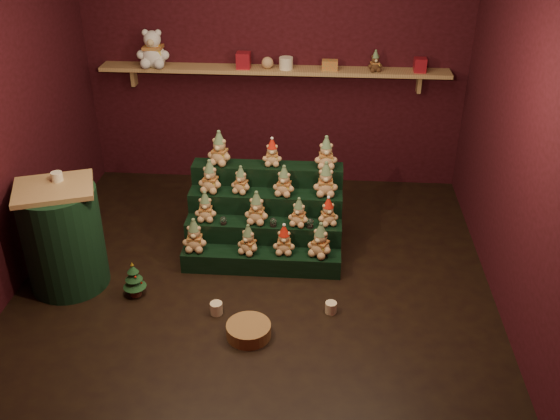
# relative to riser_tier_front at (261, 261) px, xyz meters

# --- Properties ---
(ground) EXTENTS (4.00, 4.00, 0.00)m
(ground) POSITION_rel_riser_tier_front_xyz_m (-0.03, -0.15, -0.09)
(ground) COLOR black
(ground) RESTS_ON ground
(back_wall) EXTENTS (4.00, 0.10, 2.80)m
(back_wall) POSITION_rel_riser_tier_front_xyz_m (-0.03, 1.90, 1.31)
(back_wall) COLOR black
(back_wall) RESTS_ON ground
(front_wall) EXTENTS (4.00, 0.10, 2.80)m
(front_wall) POSITION_rel_riser_tier_front_xyz_m (-0.03, -2.20, 1.31)
(front_wall) COLOR black
(front_wall) RESTS_ON ground
(right_wall) EXTENTS (0.10, 4.00, 2.80)m
(right_wall) POSITION_rel_riser_tier_front_xyz_m (2.02, -0.15, 1.31)
(right_wall) COLOR black
(right_wall) RESTS_ON ground
(back_shelf) EXTENTS (3.60, 0.26, 0.24)m
(back_shelf) POSITION_rel_riser_tier_front_xyz_m (-0.03, 1.72, 1.20)
(back_shelf) COLOR tan
(back_shelf) RESTS_ON ground
(riser_tier_front) EXTENTS (1.40, 0.22, 0.18)m
(riser_tier_front) POSITION_rel_riser_tier_front_xyz_m (0.00, 0.00, 0.00)
(riser_tier_front) COLOR black
(riser_tier_front) RESTS_ON ground
(riser_tier_midfront) EXTENTS (1.40, 0.22, 0.36)m
(riser_tier_midfront) POSITION_rel_riser_tier_front_xyz_m (0.00, 0.22, 0.09)
(riser_tier_midfront) COLOR black
(riser_tier_midfront) RESTS_ON ground
(riser_tier_midback) EXTENTS (1.40, 0.22, 0.54)m
(riser_tier_midback) POSITION_rel_riser_tier_front_xyz_m (0.00, 0.44, 0.18)
(riser_tier_midback) COLOR black
(riser_tier_midback) RESTS_ON ground
(riser_tier_back) EXTENTS (1.40, 0.22, 0.72)m
(riser_tier_back) POSITION_rel_riser_tier_front_xyz_m (0.00, 0.66, 0.27)
(riser_tier_back) COLOR black
(riser_tier_back) RESTS_ON ground
(teddy_0) EXTENTS (0.22, 0.20, 0.30)m
(teddy_0) POSITION_rel_riser_tier_front_xyz_m (-0.58, 0.01, 0.24)
(teddy_0) COLOR tan
(teddy_0) RESTS_ON riser_tier_front
(teddy_1) EXTENTS (0.25, 0.24, 0.27)m
(teddy_1) POSITION_rel_riser_tier_front_xyz_m (-0.11, -0.01, 0.22)
(teddy_1) COLOR tan
(teddy_1) RESTS_ON riser_tier_front
(teddy_2) EXTENTS (0.19, 0.17, 0.27)m
(teddy_2) POSITION_rel_riser_tier_front_xyz_m (0.20, 0.02, 0.22)
(teddy_2) COLOR tan
(teddy_2) RESTS_ON riser_tier_front
(teddy_3) EXTENTS (0.29, 0.28, 0.31)m
(teddy_3) POSITION_rel_riser_tier_front_xyz_m (0.52, 0.00, 0.24)
(teddy_3) COLOR tan
(teddy_3) RESTS_ON riser_tier_front
(teddy_4) EXTENTS (0.20, 0.18, 0.27)m
(teddy_4) POSITION_rel_riser_tier_front_xyz_m (-0.52, 0.23, 0.41)
(teddy_4) COLOR tan
(teddy_4) RESTS_ON riser_tier_midfront
(teddy_5) EXTENTS (0.23, 0.21, 0.29)m
(teddy_5) POSITION_rel_riser_tier_front_xyz_m (-0.06, 0.22, 0.42)
(teddy_5) COLOR tan
(teddy_5) RESTS_ON riser_tier_midfront
(teddy_6) EXTENTS (0.22, 0.21, 0.26)m
(teddy_6) POSITION_rel_riser_tier_front_xyz_m (0.32, 0.20, 0.40)
(teddy_6) COLOR tan
(teddy_6) RESTS_ON riser_tier_midfront
(teddy_7) EXTENTS (0.22, 0.21, 0.25)m
(teddy_7) POSITION_rel_riser_tier_front_xyz_m (0.57, 0.23, 0.40)
(teddy_7) COLOR tan
(teddy_7) RESTS_ON riser_tier_midfront
(teddy_8) EXTENTS (0.24, 0.23, 0.30)m
(teddy_8) POSITION_rel_riser_tier_front_xyz_m (-0.50, 0.44, 0.60)
(teddy_8) COLOR tan
(teddy_8) RESTS_ON riser_tier_midback
(teddy_9) EXTENTS (0.22, 0.21, 0.25)m
(teddy_9) POSITION_rel_riser_tier_front_xyz_m (-0.22, 0.44, 0.58)
(teddy_9) COLOR tan
(teddy_9) RESTS_ON riser_tier_midback
(teddy_10) EXTENTS (0.23, 0.21, 0.28)m
(teddy_10) POSITION_rel_riser_tier_front_xyz_m (0.17, 0.42, 0.59)
(teddy_10) COLOR tan
(teddy_10) RESTS_ON riser_tier_midback
(teddy_11) EXTENTS (0.23, 0.21, 0.31)m
(teddy_11) POSITION_rel_riser_tier_front_xyz_m (0.54, 0.45, 0.60)
(teddy_11) COLOR tan
(teddy_11) RESTS_ON riser_tier_midback
(teddy_12) EXTENTS (0.26, 0.25, 0.31)m
(teddy_12) POSITION_rel_riser_tier_front_xyz_m (-0.44, 0.65, 0.79)
(teddy_12) COLOR tan
(teddy_12) RESTS_ON riser_tier_back
(teddy_13) EXTENTS (0.19, 0.17, 0.25)m
(teddy_13) POSITION_rel_riser_tier_front_xyz_m (0.04, 0.67, 0.76)
(teddy_13) COLOR tan
(teddy_13) RESTS_ON riser_tier_back
(teddy_14) EXTENTS (0.23, 0.21, 0.29)m
(teddy_14) POSITION_rel_riser_tier_front_xyz_m (0.54, 0.65, 0.78)
(teddy_14) COLOR tan
(teddy_14) RESTS_ON riser_tier_back
(snow_globe_a) EXTENTS (0.06, 0.06, 0.08)m
(snow_globe_a) POSITION_rel_riser_tier_front_xyz_m (-0.35, 0.16, 0.31)
(snow_globe_a) COLOR black
(snow_globe_a) RESTS_ON riser_tier_midfront
(snow_globe_b) EXTENTS (0.06, 0.06, 0.08)m
(snow_globe_b) POSITION_rel_riser_tier_front_xyz_m (0.09, 0.16, 0.31)
(snow_globe_b) COLOR black
(snow_globe_b) RESTS_ON riser_tier_midfront
(snow_globe_c) EXTENTS (0.06, 0.06, 0.09)m
(snow_globe_c) POSITION_rel_riser_tier_front_xyz_m (0.42, 0.16, 0.31)
(snow_globe_c) COLOR black
(snow_globe_c) RESTS_ON riser_tier_midfront
(side_table) EXTENTS (0.75, 0.69, 0.93)m
(side_table) POSITION_rel_riser_tier_front_xyz_m (-1.61, -0.32, 0.37)
(side_table) COLOR tan
(side_table) RESTS_ON ground
(table_ornament) EXTENTS (0.09, 0.09, 0.07)m
(table_ornament) POSITION_rel_riser_tier_front_xyz_m (-1.61, -0.22, 0.88)
(table_ornament) COLOR beige
(table_ornament) RESTS_ON side_table
(mini_christmas_tree) EXTENTS (0.19, 0.19, 0.33)m
(mini_christmas_tree) POSITION_rel_riser_tier_front_xyz_m (-1.01, -0.45, 0.07)
(mini_christmas_tree) COLOR #4B251B
(mini_christmas_tree) RESTS_ON ground
(mug_left) EXTENTS (0.10, 0.10, 0.10)m
(mug_left) POSITION_rel_riser_tier_front_xyz_m (-0.30, -0.64, -0.04)
(mug_left) COLOR beige
(mug_left) RESTS_ON ground
(mug_right) EXTENTS (0.09, 0.09, 0.09)m
(mug_right) POSITION_rel_riser_tier_front_xyz_m (0.62, -0.56, -0.04)
(mug_right) COLOR beige
(mug_right) RESTS_ON ground
(wicker_basket) EXTENTS (0.37, 0.37, 0.11)m
(wicker_basket) POSITION_rel_riser_tier_front_xyz_m (-0.01, -0.89, -0.04)
(wicker_basket) COLOR olive
(wicker_basket) RESTS_ON ground
(white_bear) EXTENTS (0.35, 0.31, 0.47)m
(white_bear) POSITION_rel_riser_tier_front_xyz_m (-1.26, 1.69, 1.47)
(white_bear) COLOR silver
(white_bear) RESTS_ON back_shelf
(brown_bear) EXTENTS (0.17, 0.16, 0.21)m
(brown_bear) POSITION_rel_riser_tier_front_xyz_m (1.00, 1.69, 1.33)
(brown_bear) COLOR #4D2D19
(brown_bear) RESTS_ON back_shelf
(gift_tin_red_a) EXTENTS (0.14, 0.14, 0.16)m
(gift_tin_red_a) POSITION_rel_riser_tier_front_xyz_m (-0.34, 1.70, 1.31)
(gift_tin_red_a) COLOR maroon
(gift_tin_red_a) RESTS_ON back_shelf
(gift_tin_cream) EXTENTS (0.14, 0.14, 0.12)m
(gift_tin_cream) POSITION_rel_riser_tier_front_xyz_m (0.10, 1.70, 1.29)
(gift_tin_cream) COLOR beige
(gift_tin_cream) RESTS_ON back_shelf
(gift_tin_red_b) EXTENTS (0.12, 0.12, 0.14)m
(gift_tin_red_b) POSITION_rel_riser_tier_front_xyz_m (1.45, 1.70, 1.30)
(gift_tin_red_b) COLOR maroon
(gift_tin_red_b) RESTS_ON back_shelf
(shelf_plush_ball) EXTENTS (0.12, 0.12, 0.12)m
(shelf_plush_ball) POSITION_rel_riser_tier_front_xyz_m (-0.09, 1.70, 1.29)
(shelf_plush_ball) COLOR tan
(shelf_plush_ball) RESTS_ON back_shelf
(scarf_gift_box) EXTENTS (0.16, 0.10, 0.10)m
(scarf_gift_box) POSITION_rel_riser_tier_front_xyz_m (0.54, 1.70, 1.28)
(scarf_gift_box) COLOR #E0571F
(scarf_gift_box) RESTS_ON back_shelf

